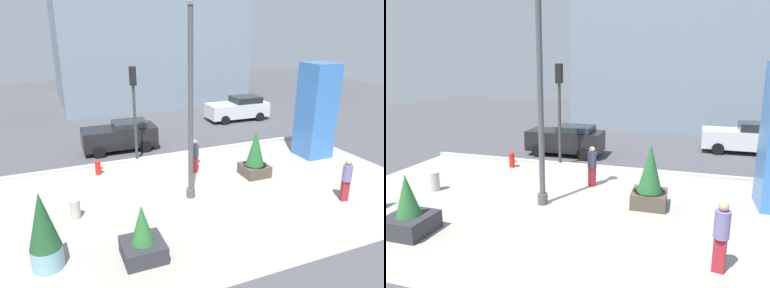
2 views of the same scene
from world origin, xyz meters
The scene contains 15 objects.
ground_plane centered at (0.00, 4.00, 0.00)m, with size 60.00×60.00×0.00m, color #47474C.
plaza_pavement centered at (0.00, -2.00, 0.00)m, with size 18.00×10.00×0.02m, color #9E998E.
curb_strip centered at (0.00, 3.12, 0.08)m, with size 18.00×0.24×0.16m, color #B7B2A8.
lamp_post centered at (-1.10, -1.68, 3.80)m, with size 0.44×0.44×7.77m.
art_pillar_blue centered at (6.86, 0.37, 2.48)m, with size 1.54×1.54×4.95m, color #3870BC.
potted_plant_curbside centered at (2.52, -0.78, 0.94)m, with size 1.19×1.19×2.20m.
potted_plant_by_pillar centered at (-6.67, -4.20, 1.21)m, with size 0.91×0.91×2.44m.
potted_plant_near_right centered at (-3.97, -4.84, 0.64)m, with size 1.27×1.27×1.79m.
fire_hydrant centered at (-4.26, 2.16, 0.37)m, with size 0.36×0.26×0.75m.
concrete_bollard centered at (-5.65, -1.62, 0.38)m, with size 0.36×0.36×0.75m, color #B2ADA3.
traffic_light_far_side centered at (-2.15, 3.10, 3.25)m, with size 0.28×0.42×4.87m.
car_intersection centered at (-2.53, 5.18, 0.85)m, with size 4.08×1.98×1.63m.
car_passing_lane centered at (6.90, 8.49, 0.86)m, with size 4.56×2.11×1.72m.
pedestrian_by_curb centered at (4.51, -4.35, 1.00)m, with size 0.44×0.44×1.79m.
pedestrian_on_sidewalk centered at (0.09, 0.66, 0.92)m, with size 0.50×0.50×1.65m.
Camera 1 is at (-6.15, -13.96, 6.85)m, focal length 33.39 mm.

